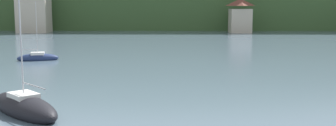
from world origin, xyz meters
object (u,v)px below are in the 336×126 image
at_px(shore_building_westcentral, 33,8).
at_px(shore_building_central, 240,16).
at_px(sailboat_far_3, 38,58).
at_px(sailboat_mid_4, 24,107).

distance_m(shore_building_westcentral, shore_building_central, 45.88).
relative_size(sailboat_far_3, sailboat_mid_4, 0.68).
bearing_deg(sailboat_far_3, shore_building_central, 44.05).
bearing_deg(shore_building_central, shore_building_westcentral, -179.70).
xyz_separation_m(shore_building_westcentral, sailboat_far_3, (15.75, -46.71, -5.13)).
bearing_deg(shore_building_westcentral, shore_building_central, 0.30).
xyz_separation_m(shore_building_central, sailboat_far_3, (-30.10, -46.95, -3.36)).
xyz_separation_m(sailboat_far_3, sailboat_mid_4, (6.56, -22.91, 0.09)).
relative_size(shore_building_central, sailboat_far_3, 1.10).
distance_m(shore_building_westcentral, sailboat_mid_4, 73.28).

